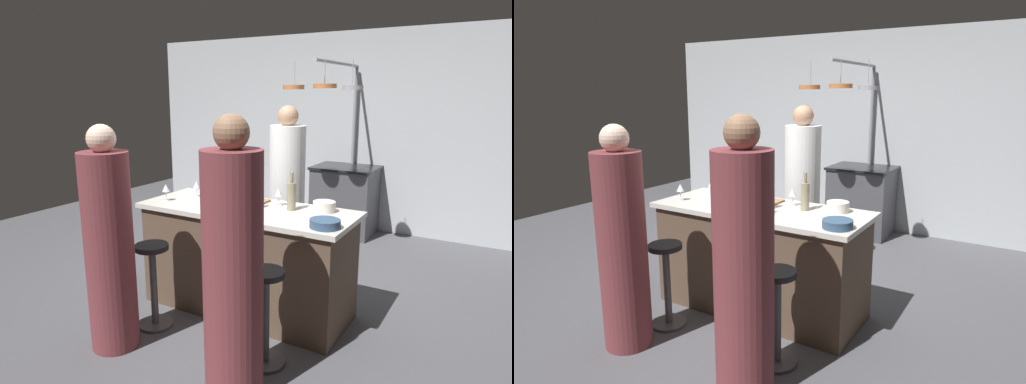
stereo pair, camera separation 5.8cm
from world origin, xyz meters
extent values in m
plane|color=#4C4C51|center=(0.00, 0.00, 0.00)|extent=(9.00, 9.00, 0.00)
cube|color=#B2B7BC|center=(0.00, 2.85, 1.30)|extent=(6.40, 0.16, 2.60)
cube|color=brown|center=(0.00, 0.00, 0.43)|extent=(1.72, 0.66, 0.86)
cube|color=beige|center=(0.00, 0.00, 0.88)|extent=(1.80, 0.72, 0.04)
cube|color=#47474C|center=(0.00, 2.45, 0.43)|extent=(0.76, 0.60, 0.86)
cube|color=black|center=(0.00, 2.45, 0.88)|extent=(0.80, 0.64, 0.03)
cylinder|color=white|center=(-0.10, 0.94, 0.75)|extent=(0.36, 0.36, 1.51)
sphere|color=tan|center=(-0.10, 0.94, 1.60)|extent=(0.21, 0.21, 0.21)
cylinder|color=#4C4C51|center=(-0.48, -0.62, 0.01)|extent=(0.28, 0.28, 0.02)
cylinder|color=#4C4C51|center=(-0.48, -0.62, 0.33)|extent=(0.06, 0.06, 0.62)
cylinder|color=black|center=(-0.48, -0.62, 0.66)|extent=(0.26, 0.26, 0.04)
cylinder|color=brown|center=(-0.54, -0.97, 0.72)|extent=(0.34, 0.34, 1.43)
sphere|color=beige|center=(-0.54, -0.97, 1.52)|extent=(0.20, 0.20, 0.20)
cylinder|color=#4C4C51|center=(0.52, -0.62, 0.01)|extent=(0.28, 0.28, 0.02)
cylinder|color=#4C4C51|center=(0.52, -0.62, 0.33)|extent=(0.06, 0.06, 0.62)
cylinder|color=black|center=(0.52, -0.62, 0.66)|extent=(0.26, 0.26, 0.04)
cylinder|color=brown|center=(0.50, -0.97, 0.76)|extent=(0.36, 0.36, 1.52)
sphere|color=#8C664C|center=(0.50, -0.97, 1.61)|extent=(0.21, 0.21, 0.21)
cylinder|color=gray|center=(0.00, 2.70, 1.07)|extent=(0.04, 0.04, 2.15)
cylinder|color=gray|center=(0.00, 2.02, 2.15)|extent=(0.04, 1.35, 0.04)
cylinder|color=#B26638|center=(-0.30, 1.47, 1.88)|extent=(0.24, 0.24, 0.04)
cylinder|color=gray|center=(-0.30, 1.50, 2.01)|extent=(0.01, 0.01, 0.27)
cylinder|color=#B26638|center=(0.05, 1.51, 1.89)|extent=(0.25, 0.25, 0.04)
cylinder|color=gray|center=(0.05, 1.50, 2.02)|extent=(0.01, 0.01, 0.26)
cylinder|color=gray|center=(0.35, 1.52, 1.87)|extent=(0.21, 0.21, 0.04)
cylinder|color=gray|center=(0.35, 1.50, 2.01)|extent=(0.01, 0.01, 0.28)
cube|color=#997047|center=(-0.09, 0.17, 0.91)|extent=(0.32, 0.22, 0.02)
cylinder|color=#382319|center=(-0.52, 0.12, 1.01)|extent=(0.05, 0.05, 0.21)
cylinder|color=#143319|center=(-0.32, 0.21, 1.01)|extent=(0.07, 0.07, 0.23)
cylinder|color=#143319|center=(-0.32, 0.21, 1.17)|extent=(0.03, 0.03, 0.08)
cylinder|color=brown|center=(0.06, -0.04, 1.01)|extent=(0.07, 0.07, 0.21)
cylinder|color=brown|center=(0.06, -0.04, 1.16)|extent=(0.03, 0.03, 0.08)
cylinder|color=black|center=(0.12, -0.25, 1.01)|extent=(0.07, 0.07, 0.22)
cylinder|color=black|center=(0.12, -0.25, 1.16)|extent=(0.03, 0.03, 0.08)
cylinder|color=gray|center=(0.35, 0.11, 1.01)|extent=(0.07, 0.07, 0.22)
cylinder|color=gray|center=(0.35, 0.11, 1.16)|extent=(0.03, 0.03, 0.08)
cylinder|color=silver|center=(0.20, 0.19, 0.90)|extent=(0.06, 0.06, 0.01)
cylinder|color=silver|center=(0.20, 0.19, 0.94)|extent=(0.01, 0.01, 0.07)
cone|color=silver|center=(0.20, 0.19, 1.01)|extent=(0.07, 0.07, 0.06)
cylinder|color=silver|center=(-0.73, -0.15, 0.90)|extent=(0.06, 0.06, 0.01)
cylinder|color=silver|center=(-0.73, -0.15, 0.94)|extent=(0.01, 0.01, 0.07)
cone|color=silver|center=(-0.73, -0.15, 1.01)|extent=(0.07, 0.07, 0.06)
cylinder|color=silver|center=(-0.59, 0.11, 0.90)|extent=(0.06, 0.06, 0.01)
cylinder|color=silver|center=(-0.59, 0.11, 0.94)|extent=(0.01, 0.01, 0.07)
cone|color=silver|center=(-0.59, 0.11, 1.01)|extent=(0.07, 0.07, 0.06)
cylinder|color=silver|center=(0.60, 0.19, 0.94)|extent=(0.18, 0.18, 0.08)
cylinder|color=#334C6B|center=(0.76, -0.20, 0.93)|extent=(0.22, 0.22, 0.06)
camera|label=1|loc=(1.85, -3.01, 1.82)|focal=31.12mm
camera|label=2|loc=(1.90, -2.98, 1.82)|focal=31.12mm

